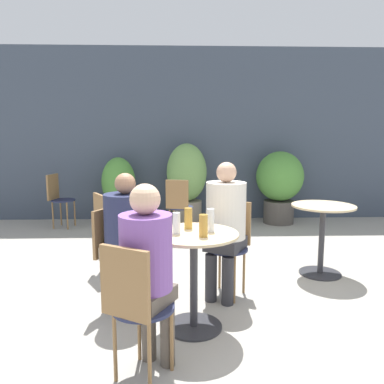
% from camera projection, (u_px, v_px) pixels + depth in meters
% --- Properties ---
extents(ground_plane, '(20.00, 20.00, 0.00)m').
position_uv_depth(ground_plane, '(217.00, 341.00, 2.72)').
color(ground_plane, '#9E998E').
extents(storefront_wall, '(10.00, 0.06, 3.00)m').
position_uv_depth(storefront_wall, '(194.00, 135.00, 6.60)').
color(storefront_wall, '#3D4756').
rests_on(storefront_wall, ground_plane).
extents(cafe_table_near, '(0.68, 0.68, 0.76)m').
position_uv_depth(cafe_table_near, '(194.00, 261.00, 2.84)').
color(cafe_table_near, '#2D2D33').
rests_on(cafe_table_near, ground_plane).
extents(cafe_table_far, '(0.66, 0.66, 0.76)m').
position_uv_depth(cafe_table_far, '(322.00, 226.00, 3.97)').
color(cafe_table_far, '#2D2D33').
rests_on(cafe_table_far, ground_plane).
extents(bistro_chair_0, '(0.43, 0.43, 0.87)m').
position_uv_depth(bistro_chair_0, '(231.00, 238.00, 3.51)').
color(bistro_chair_0, '#232847').
rests_on(bistro_chair_0, ground_plane).
extents(bistro_chair_1, '(0.43, 0.43, 0.87)m').
position_uv_depth(bistro_chair_1, '(115.00, 248.00, 3.19)').
color(bistro_chair_1, '#232847').
rests_on(bistro_chair_1, ground_plane).
extents(bistro_chair_2, '(0.43, 0.43, 0.87)m').
position_uv_depth(bistro_chair_2, '(134.00, 301.00, 2.18)').
color(bistro_chair_2, '#232847').
rests_on(bistro_chair_2, ground_plane).
extents(bistro_chair_3, '(0.42, 0.41, 0.87)m').
position_uv_depth(bistro_chair_3, '(121.00, 209.00, 4.92)').
color(bistro_chair_3, '#232847').
rests_on(bistro_chair_3, ground_plane).
extents(bistro_chair_4, '(0.44, 0.43, 0.87)m').
position_uv_depth(bistro_chair_4, '(108.00, 225.00, 4.04)').
color(bistro_chair_4, '#232847').
rests_on(bistro_chair_4, ground_plane).
extents(bistro_chair_5, '(0.41, 0.39, 0.87)m').
position_uv_depth(bistro_chair_5, '(58.00, 195.00, 6.06)').
color(bistro_chair_5, '#232847').
rests_on(bistro_chair_5, ground_plane).
extents(bistro_chair_6, '(0.39, 0.41, 0.87)m').
position_uv_depth(bistro_chair_6, '(179.00, 203.00, 5.37)').
color(bistro_chair_6, '#232847').
rests_on(bistro_chair_6, ground_plane).
extents(seated_person_0, '(0.43, 0.45, 1.25)m').
position_uv_depth(seated_person_0, '(225.00, 219.00, 3.35)').
color(seated_person_0, '#2D2D33').
rests_on(seated_person_0, ground_plane).
extents(seated_person_1, '(0.45, 0.44, 1.18)m').
position_uv_depth(seated_person_1, '(128.00, 231.00, 3.10)').
color(seated_person_1, gray).
rests_on(seated_person_1, ground_plane).
extents(seated_person_2, '(0.39, 0.40, 1.20)m').
position_uv_depth(seated_person_2, '(147.00, 262.00, 2.27)').
color(seated_person_2, brown).
rests_on(seated_person_2, ground_plane).
extents(beer_glass_0, '(0.06, 0.06, 0.18)m').
position_uv_depth(beer_glass_0, '(210.00, 220.00, 2.83)').
color(beer_glass_0, silver).
rests_on(beer_glass_0, cafe_table_near).
extents(beer_glass_1, '(0.06, 0.06, 0.17)m').
position_uv_depth(beer_glass_1, '(188.00, 218.00, 2.92)').
color(beer_glass_1, '#B28433').
rests_on(beer_glass_1, cafe_table_near).
extents(beer_glass_2, '(0.06, 0.06, 0.16)m').
position_uv_depth(beer_glass_2, '(176.00, 223.00, 2.77)').
color(beer_glass_2, silver).
rests_on(beer_glass_2, cafe_table_near).
extents(beer_glass_3, '(0.06, 0.06, 0.16)m').
position_uv_depth(beer_glass_3, '(203.00, 226.00, 2.68)').
color(beer_glass_3, '#B28433').
rests_on(beer_glass_3, cafe_table_near).
extents(potted_plant_0, '(0.56, 0.56, 1.13)m').
position_uv_depth(potted_plant_0, '(119.00, 189.00, 6.31)').
color(potted_plant_0, '#93664C').
rests_on(potted_plant_0, ground_plane).
extents(potted_plant_1, '(0.67, 0.67, 1.36)m').
position_uv_depth(potted_plant_1, '(187.00, 180.00, 6.29)').
color(potted_plant_1, slate).
rests_on(potted_plant_1, ground_plane).
extents(potted_plant_2, '(0.79, 0.79, 1.23)m').
position_uv_depth(potted_plant_2, '(280.00, 182.00, 6.33)').
color(potted_plant_2, '#47423D').
rests_on(potted_plant_2, ground_plane).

